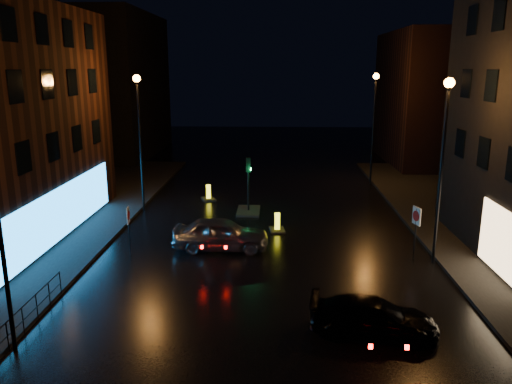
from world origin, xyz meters
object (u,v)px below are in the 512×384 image
silver_hatchback (221,234)px  bollard_far (209,196)px  traffic_signal (248,204)px  road_sign_right (416,220)px  dark_sedan (374,317)px  bollard_near (277,227)px  road_sign_left (128,219)px

silver_hatchback → bollard_far: size_ratio=3.33×
traffic_signal → road_sign_right: bearing=-42.8°
silver_hatchback → road_sign_right: 9.33m
road_sign_right → dark_sedan: bearing=47.3°
silver_hatchback → bollard_far: bearing=11.6°
traffic_signal → dark_sedan: 15.36m
bollard_near → road_sign_left: 8.23m
road_sign_left → bollard_far: bearing=70.6°
bollard_far → bollard_near: bearing=-76.4°
silver_hatchback → bollard_far: (-1.88, 9.46, -0.57)m
silver_hatchback → dark_sedan: bearing=-142.3°
traffic_signal → bollard_far: size_ratio=2.45×
bollard_far → road_sign_left: road_sign_left is taller
bollard_near → road_sign_left: size_ratio=0.54×
bollard_far → road_sign_left: size_ratio=0.60×
bollard_near → road_sign_right: 7.71m
bollard_far → dark_sedan: bearing=-87.7°
traffic_signal → bollard_near: (1.79, -3.66, -0.28)m
bollard_far → road_sign_right: bearing=-65.4°
road_sign_left → road_sign_right: (13.50, -0.05, 0.13)m
dark_sedan → bollard_far: dark_sedan is taller
silver_hatchback → dark_sedan: 9.94m
bollard_far → road_sign_left: bearing=-125.2°
bollard_far → road_sign_left: 10.78m
traffic_signal → bollard_near: size_ratio=2.72×
traffic_signal → road_sign_left: (-5.30, -7.54, 1.27)m
bollard_near → road_sign_right: road_sign_right is taller
dark_sedan → road_sign_left: 12.50m
dark_sedan → bollard_near: bearing=24.2°
silver_hatchback → road_sign_right: road_sign_right is taller
bollard_near → bollard_far: size_ratio=0.90×
bollard_near → road_sign_right: (6.41, -3.93, 1.68)m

